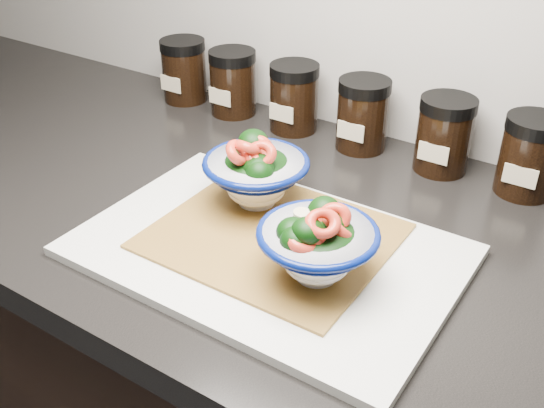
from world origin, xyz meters
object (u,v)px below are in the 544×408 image
Objects in this scene: spice_jar_b at (233,82)px; bowl_right at (317,244)px; bowl_left at (256,173)px; spice_jar_d at (363,114)px; spice_jar_c at (294,97)px; spice_jar_a at (184,70)px; cutting_board at (267,251)px; spice_jar_e at (444,135)px; spice_jar_f at (530,156)px.

bowl_right is at bearing -43.19° from spice_jar_b.
spice_jar_d is (0.03, 0.25, -0.00)m from bowl_left.
bowl_left is 1.24× the size of spice_jar_c.
spice_jar_d is (0.13, 0.00, 0.00)m from spice_jar_c.
spice_jar_c is (0.13, 0.00, 0.00)m from spice_jar_b.
spice_jar_c is at bearing 0.00° from spice_jar_b.
spice_jar_d is (0.36, 0.00, 0.00)m from spice_jar_a.
spice_jar_c is (-0.16, 0.33, 0.05)m from cutting_board.
bowl_right is at bearing -15.11° from cutting_board.
spice_jar_c and spice_jar_e have the same top height.
spice_jar_b is (0.11, 0.00, 0.00)m from spice_jar_a.
spice_jar_e is (0.16, 0.25, -0.00)m from bowl_left.
bowl_right reaches higher than spice_jar_b.
spice_jar_d is at bearing 83.85° from bowl_left.
cutting_board is 3.32× the size of bowl_right.
spice_jar_a is at bearing 180.00° from spice_jar_b.
bowl_left is (-0.06, 0.07, 0.05)m from cutting_board.
spice_jar_d is (-0.04, 0.33, 0.05)m from cutting_board.
spice_jar_b is at bearing 180.00° from spice_jar_e.
spice_jar_e is (0.26, 0.00, 0.00)m from spice_jar_c.
spice_jar_b is at bearing 180.00° from spice_jar_f.
bowl_left is at bearing 147.27° from bowl_right.
bowl_left is 0.27m from spice_jar_c.
spice_jar_f is (0.22, 0.33, 0.05)m from cutting_board.
bowl_right is at bearing -32.73° from bowl_left.
spice_jar_f is at bearing 0.00° from spice_jar_e.
cutting_board is at bearing 164.89° from bowl_right.
spice_jar_c and spice_jar_f have the same top height.
bowl_left reaches higher than spice_jar_b.
spice_jar_a reaches higher than cutting_board.
spice_jar_e is (0.38, 0.00, 0.00)m from spice_jar_b.
spice_jar_b is (-0.22, 0.25, -0.00)m from bowl_left.
bowl_right is 1.20× the size of spice_jar_a.
spice_jar_d is at bearing 180.00° from spice_jar_f.
spice_jar_d is at bearing 0.00° from spice_jar_b.
spice_jar_f is (0.12, 0.00, 0.00)m from spice_jar_e.
spice_jar_a is 1.00× the size of spice_jar_c.
spice_jar_d is 0.13m from spice_jar_e.
cutting_board is 3.98× the size of spice_jar_b.
spice_jar_f is (0.51, 0.00, 0.00)m from spice_jar_b.
bowl_left is 0.17m from bowl_right.
spice_jar_c is 0.38m from spice_jar_f.
spice_jar_e and spice_jar_f have the same top height.
spice_jar_a is (-0.40, 0.33, 0.05)m from cutting_board.
bowl_right is at bearing -35.82° from spice_jar_a.
spice_jar_a and spice_jar_e have the same top height.
spice_jar_a is at bearing 142.91° from bowl_left.
bowl_left is 1.24× the size of spice_jar_e.
bowl_left is 1.03× the size of bowl_right.
spice_jar_a is 0.50m from spice_jar_e.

